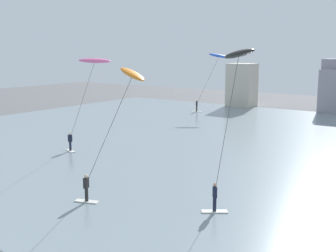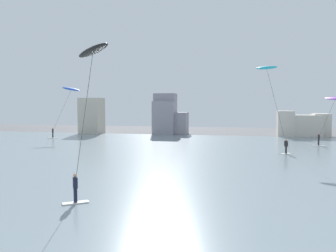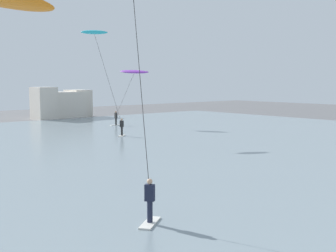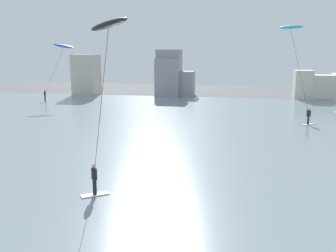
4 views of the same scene
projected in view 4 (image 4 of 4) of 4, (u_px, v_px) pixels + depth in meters
The scene contains 5 objects.
water_bay at pixel (183, 132), 33.60m from camera, with size 84.00×52.00×0.10m, color gray.
far_shore_buildings at pixel (196, 79), 59.86m from camera, with size 44.24×6.55×7.53m.
kitesurfer_black at pixel (107, 41), 18.29m from camera, with size 3.05×3.43×8.90m.
kitesurfer_cyan at pixel (294, 41), 36.17m from camera, with size 4.00×2.69×9.68m.
kitesurfer_blue at pixel (62, 52), 52.60m from camera, with size 5.03×2.50×8.41m.
Camera 4 is at (5.01, -1.41, 7.21)m, focal length 39.41 mm.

